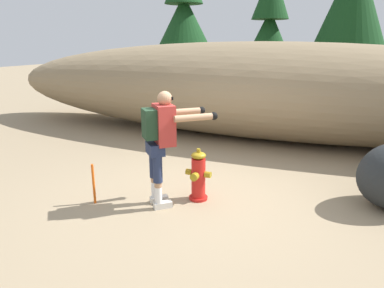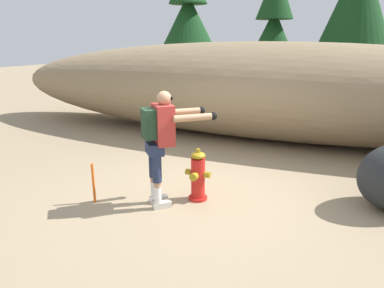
{
  "view_description": "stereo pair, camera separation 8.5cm",
  "coord_description": "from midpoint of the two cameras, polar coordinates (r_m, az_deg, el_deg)",
  "views": [
    {
      "loc": [
        1.88,
        -4.51,
        2.26
      ],
      "look_at": [
        -0.15,
        0.25,
        0.75
      ],
      "focal_mm": 32.74,
      "sensor_mm": 36.0,
      "label": 1
    },
    {
      "loc": [
        1.96,
        -4.48,
        2.26
      ],
      "look_at": [
        -0.15,
        0.25,
        0.75
      ],
      "focal_mm": 32.74,
      "sensor_mm": 36.0,
      "label": 2
    }
  ],
  "objects": [
    {
      "name": "ground_plane",
      "position": [
        5.39,
        0.89,
        -8.75
      ],
      "size": [
        56.0,
        56.0,
        0.04
      ],
      "primitive_type": "cube",
      "color": "#998466"
    },
    {
      "name": "dirt_embankment",
      "position": [
        8.72,
        11.32,
        8.59
      ],
      "size": [
        14.67,
        3.2,
        2.28
      ],
      "primitive_type": "ellipsoid",
      "color": "#897556",
      "rests_on": "ground_plane"
    },
    {
      "name": "fire_hydrant",
      "position": [
        5.16,
        1.44,
        -5.29
      ],
      "size": [
        0.39,
        0.33,
        0.79
      ],
      "color": "red",
      "rests_on": "ground_plane"
    },
    {
      "name": "utility_worker",
      "position": [
        4.8,
        -4.4,
        1.44
      ],
      "size": [
        0.97,
        0.95,
        1.64
      ],
      "rotation": [
        0.0,
        0.0,
        0.76
      ],
      "color": "beige",
      "rests_on": "ground_plane"
    },
    {
      "name": "pine_tree_far_left",
      "position": [
        16.78,
        -0.49,
        20.62
      ],
      "size": [
        2.67,
        2.67,
        6.01
      ],
      "color": "#47331E",
      "rests_on": "ground_plane"
    },
    {
      "name": "pine_tree_left",
      "position": [
        15.73,
        13.32,
        17.87
      ],
      "size": [
        2.38,
        2.38,
        5.26
      ],
      "color": "#47331E",
      "rests_on": "ground_plane"
    },
    {
      "name": "survey_stake",
      "position": [
        5.26,
        -15.29,
        -6.2
      ],
      "size": [
        0.04,
        0.04,
        0.6
      ],
      "primitive_type": "cylinder",
      "color": "#E55914",
      "rests_on": "ground_plane"
    }
  ]
}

